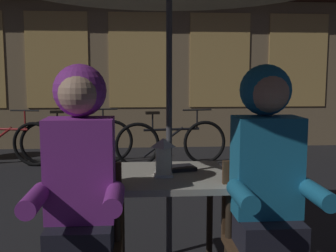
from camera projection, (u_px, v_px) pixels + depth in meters
cafe_table at (169, 190)px, 2.55m from camera, size 0.72×0.72×0.74m
lantern at (163, 156)px, 2.47m from camera, size 0.11×0.11×0.23m
chair_left at (83, 239)px, 2.17m from camera, size 0.40×0.40×0.87m
chair_right at (262, 234)px, 2.24m from camera, size 0.40×0.40×0.87m
person_left_hooded at (80, 175)px, 2.07m from camera, size 0.45×0.56×1.40m
person_right_hooded at (268, 172)px, 2.14m from camera, size 0.45×0.56×1.40m
bicycle_nearest at (1, 142)px, 6.13m from camera, size 1.65×0.39×0.84m
bicycle_second at (77, 141)px, 6.24m from camera, size 1.68×0.23×0.84m
bicycle_third at (171, 143)px, 6.10m from camera, size 1.67×0.31×0.84m
book at (179, 168)px, 2.64m from camera, size 0.23×0.18×0.02m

